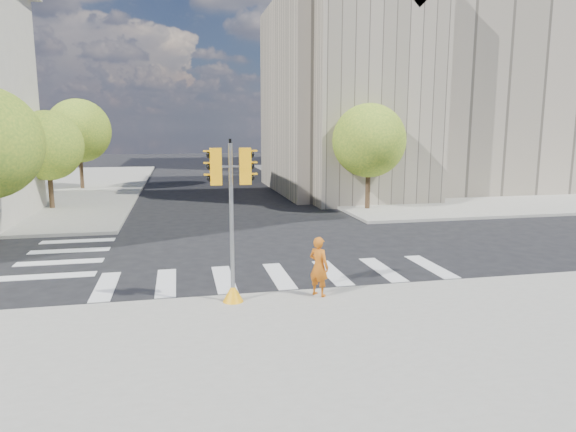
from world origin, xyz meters
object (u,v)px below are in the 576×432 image
object	(u,v)px
photographer	(319,266)
traffic_signal	(232,235)
lamp_near	(354,131)
lamp_far	(303,130)

from	to	relation	value
photographer	traffic_signal	bearing A→B (deg)	51.06
lamp_near	lamp_far	size ratio (longest dim) A/B	1.00
lamp_near	lamp_far	bearing A→B (deg)	90.00
traffic_signal	photographer	distance (m)	2.60
lamp_near	lamp_far	world-z (taller)	same
lamp_far	traffic_signal	distance (m)	34.16
lamp_near	photographer	xyz separation A→B (m)	(-7.48, -18.60, -3.59)
lamp_far	photographer	size ratio (longest dim) A/B	4.83
traffic_signal	lamp_near	bearing A→B (deg)	63.60
photographer	lamp_near	bearing A→B (deg)	-60.85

